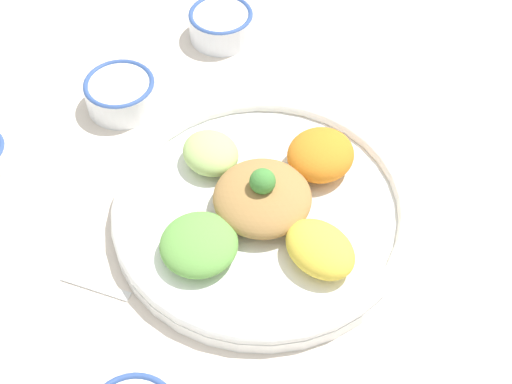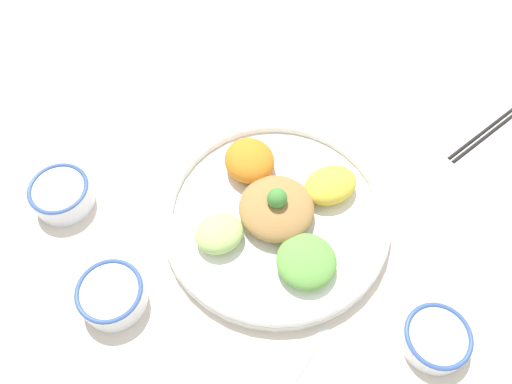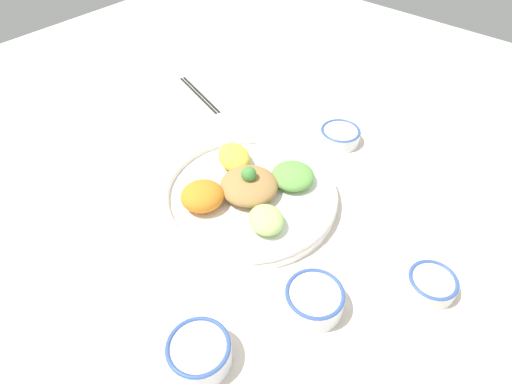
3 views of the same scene
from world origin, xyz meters
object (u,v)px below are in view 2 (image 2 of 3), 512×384
at_px(sauce_bowl_red, 112,295).
at_px(sauce_bowl_dark, 61,194).
at_px(serving_spoon_main, 294,376).
at_px(chopsticks_pair_near, 490,129).
at_px(rice_bowl_blue, 436,338).
at_px(salad_platter, 276,213).

xyz_separation_m(sauce_bowl_red, sauce_bowl_dark, (-0.08, -0.20, 0.00)).
bearing_deg(serving_spoon_main, chopsticks_pair_near, -5.91).
relative_size(rice_bowl_blue, sauce_bowl_dark, 0.98).
distance_m(salad_platter, rice_bowl_blue, 0.31).
bearing_deg(serving_spoon_main, salad_platter, 40.04).
height_order(sauce_bowl_red, rice_bowl_blue, sauce_bowl_red).
bearing_deg(chopsticks_pair_near, sauce_bowl_red, -11.64).
height_order(salad_platter, sauce_bowl_red, salad_platter).
height_order(rice_bowl_blue, serving_spoon_main, rice_bowl_blue).
height_order(salad_platter, sauce_bowl_dark, salad_platter).
bearing_deg(sauce_bowl_dark, sauce_bowl_red, 67.59).
bearing_deg(salad_platter, sauce_bowl_red, -25.33).
relative_size(salad_platter, serving_spoon_main, 2.89).
height_order(salad_platter, rice_bowl_blue, salad_platter).
distance_m(salad_platter, serving_spoon_main, 0.26).
distance_m(sauce_bowl_dark, chopsticks_pair_near, 0.80).
bearing_deg(sauce_bowl_dark, chopsticks_pair_near, 136.68).
xyz_separation_m(salad_platter, serving_spoon_main, (0.20, 0.17, -0.02)).
xyz_separation_m(salad_platter, chopsticks_pair_near, (-0.40, 0.23, -0.02)).
bearing_deg(chopsticks_pair_near, serving_spoon_main, 10.63).
distance_m(sauce_bowl_red, sauce_bowl_dark, 0.21).
distance_m(sauce_bowl_red, chopsticks_pair_near, 0.75).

